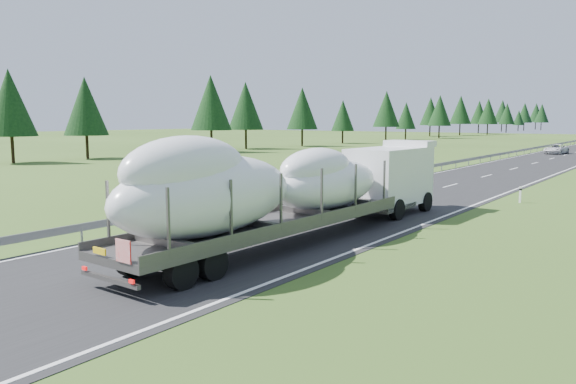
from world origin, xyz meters
The scene contains 4 objects.
guardrail centered at (-5.30, 99.94, 0.60)m, with size 0.10×400.00×0.76m.
tree_line_left centered at (-44.62, 127.64, 7.30)m, with size 15.87×314.78×12.65m.
boat_truck centered at (1.85, 13.34, 2.34)m, with size 3.25×20.62×4.51m.
distant_van centered at (-1.59, 82.84, 0.70)m, with size 2.33×5.04×1.40m, color silver.
Camera 1 is at (14.96, -5.27, 5.03)m, focal length 35.00 mm.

